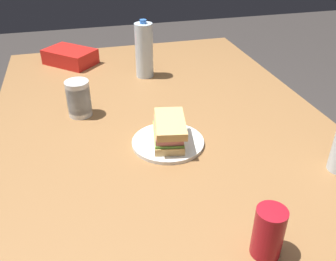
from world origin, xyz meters
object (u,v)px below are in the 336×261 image
at_px(chip_bag, 70,57).
at_px(dining_table, 166,147).
at_px(water_bottle_tall, 144,50).
at_px(paper_plate, 168,142).
at_px(sandwich, 169,130).
at_px(plastic_cup_stack, 79,98).
at_px(soda_can_red, 268,232).

bearing_deg(chip_bag, dining_table, -24.16).
relative_size(dining_table, water_bottle_tall, 7.27).
bearing_deg(paper_plate, sandwich, 15.86).
bearing_deg(plastic_cup_stack, paper_plate, 44.12).
bearing_deg(paper_plate, soda_can_red, 11.62).
relative_size(soda_can_red, plastic_cup_stack, 0.93).
bearing_deg(plastic_cup_stack, sandwich, 43.82).
xyz_separation_m(sandwich, plastic_cup_stack, (-0.27, -0.26, 0.01)).
xyz_separation_m(paper_plate, water_bottle_tall, (-0.56, 0.04, 0.11)).
xyz_separation_m(soda_can_red, plastic_cup_stack, (-0.73, -0.35, 0.00)).
bearing_deg(soda_can_red, water_bottle_tall, -176.86).
xyz_separation_m(soda_can_red, chip_bag, (-1.26, -0.37, -0.03)).
xyz_separation_m(dining_table, paper_plate, (0.09, -0.02, 0.08)).
relative_size(dining_table, plastic_cup_stack, 13.84).
bearing_deg(soda_can_red, sandwich, -168.42).
height_order(sandwich, plastic_cup_stack, plastic_cup_stack).
bearing_deg(chip_bag, soda_can_red, -30.05).
height_order(dining_table, plastic_cup_stack, plastic_cup_stack).
bearing_deg(dining_table, paper_plate, -10.50).
distance_m(dining_table, sandwich, 0.15).
relative_size(paper_plate, water_bottle_tall, 0.92).
bearing_deg(water_bottle_tall, plastic_cup_stack, -45.51).
relative_size(sandwich, soda_can_red, 1.61).
relative_size(paper_plate, chip_bag, 1.00).
relative_size(paper_plate, soda_can_red, 1.88).
height_order(dining_table, chip_bag, chip_bag).
bearing_deg(soda_can_red, plastic_cup_stack, -154.23).
distance_m(sandwich, chip_bag, 0.85).
relative_size(chip_bag, plastic_cup_stack, 1.76).
bearing_deg(paper_plate, chip_bag, -160.93).
distance_m(dining_table, water_bottle_tall, 0.51).
bearing_deg(sandwich, water_bottle_tall, 176.07).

